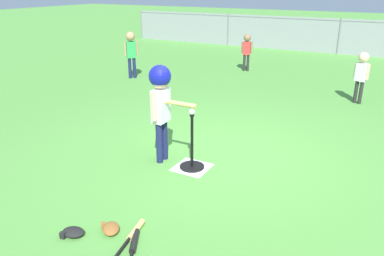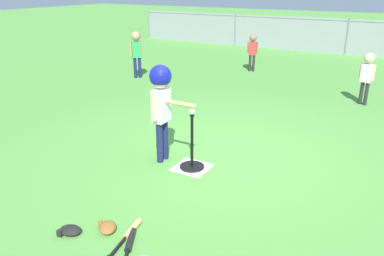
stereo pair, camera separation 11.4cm
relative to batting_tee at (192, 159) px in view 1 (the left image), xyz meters
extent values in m
plane|color=#51933D|center=(0.22, 0.56, -0.12)|extent=(60.00, 60.00, 0.00)
cube|color=white|center=(0.00, 0.00, -0.11)|extent=(0.44, 0.44, 0.01)
cylinder|color=black|center=(0.00, 0.00, -0.11)|extent=(0.32, 0.32, 0.03)
cylinder|color=black|center=(0.00, 0.00, 0.26)|extent=(0.04, 0.04, 0.70)
cylinder|color=black|center=(0.00, 0.00, 0.60)|extent=(0.06, 0.06, 0.02)
sphere|color=white|center=(0.00, 0.00, 0.64)|extent=(0.07, 0.07, 0.07)
cylinder|color=#191E4C|center=(-0.46, 0.06, 0.16)|extent=(0.09, 0.09, 0.56)
cylinder|color=#191E4C|center=(-0.46, -0.06, 0.16)|extent=(0.09, 0.09, 0.56)
cube|color=white|center=(-0.46, 0.00, 0.65)|extent=(0.15, 0.25, 0.43)
cylinder|color=beige|center=(-0.46, 0.15, 0.68)|extent=(0.06, 0.06, 0.37)
cylinder|color=beige|center=(-0.46, -0.16, 0.68)|extent=(0.06, 0.06, 0.37)
sphere|color=beige|center=(-0.46, 0.00, 1.01)|extent=(0.25, 0.25, 0.25)
sphere|color=#141999|center=(-0.46, 0.00, 1.04)|extent=(0.28, 0.28, 0.28)
cylinder|color=#DBB266|center=(-0.25, 0.00, 0.72)|extent=(0.60, 0.06, 0.06)
cylinder|color=#262626|center=(1.56, 4.04, 0.11)|extent=(0.07, 0.07, 0.45)
cylinder|color=#262626|center=(1.47, 4.08, 0.11)|extent=(0.07, 0.07, 0.45)
cube|color=white|center=(1.51, 4.06, 0.51)|extent=(0.23, 0.18, 0.35)
cylinder|color=beige|center=(1.63, 4.02, 0.53)|extent=(0.05, 0.05, 0.30)
cylinder|color=beige|center=(1.40, 4.10, 0.53)|extent=(0.05, 0.05, 0.30)
sphere|color=beige|center=(1.51, 4.06, 0.79)|extent=(0.20, 0.20, 0.20)
cylinder|color=#191E4C|center=(-3.66, 3.68, 0.14)|extent=(0.08, 0.08, 0.51)
cylinder|color=#191E4C|center=(-3.74, 3.60, 0.14)|extent=(0.08, 0.08, 0.51)
cube|color=green|center=(-3.70, 3.64, 0.59)|extent=(0.26, 0.26, 0.40)
cylinder|color=tan|center=(-3.60, 3.74, 0.62)|extent=(0.06, 0.06, 0.34)
cylinder|color=tan|center=(-3.80, 3.54, 0.62)|extent=(0.06, 0.06, 0.34)
sphere|color=tan|center=(-3.70, 3.64, 0.91)|extent=(0.23, 0.23, 0.23)
cylinder|color=#262626|center=(-1.47, 5.80, 0.10)|extent=(0.07, 0.07, 0.44)
cylinder|color=#262626|center=(-1.56, 5.78, 0.10)|extent=(0.07, 0.07, 0.44)
cube|color=red|center=(-1.51, 5.79, 0.49)|extent=(0.22, 0.16, 0.34)
cylinder|color=#8C6647|center=(-1.40, 5.82, 0.51)|extent=(0.05, 0.05, 0.29)
cylinder|color=#8C6647|center=(-1.63, 5.76, 0.51)|extent=(0.05, 0.05, 0.29)
sphere|color=#8C6647|center=(-1.51, 5.79, 0.77)|extent=(0.20, 0.20, 0.20)
cylinder|color=#DBB266|center=(0.19, -1.46, -0.09)|extent=(0.12, 0.30, 0.06)
cylinder|color=black|center=(0.25, -1.75, -0.09)|extent=(0.08, 0.29, 0.03)
cylinder|color=black|center=(0.28, -1.61, -0.09)|extent=(0.20, 0.29, 0.06)
ellipsoid|color=black|center=(-0.30, -1.79, -0.08)|extent=(0.25, 0.20, 0.07)
cube|color=black|center=(-0.36, -1.87, -0.08)|extent=(0.06, 0.05, 0.06)
ellipsoid|color=brown|center=(-0.03, -1.57, -0.08)|extent=(0.26, 0.27, 0.07)
cube|color=brown|center=(-0.12, -1.57, -0.08)|extent=(0.06, 0.06, 0.06)
cylinder|color=slate|center=(-7.78, 9.73, 0.46)|extent=(0.06, 0.06, 1.15)
cylinder|color=slate|center=(-3.78, 9.73, 0.46)|extent=(0.06, 0.06, 1.15)
cylinder|color=slate|center=(0.22, 9.73, 0.46)|extent=(0.06, 0.06, 1.15)
cube|color=gray|center=(0.22, 9.73, 0.97)|extent=(16.00, 0.03, 0.03)
cube|color=gray|center=(0.22, 9.73, 0.46)|extent=(16.00, 0.01, 1.15)
camera|label=1|loc=(2.14, -3.89, 2.13)|focal=35.70mm
camera|label=2|loc=(2.24, -3.84, 2.13)|focal=35.70mm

